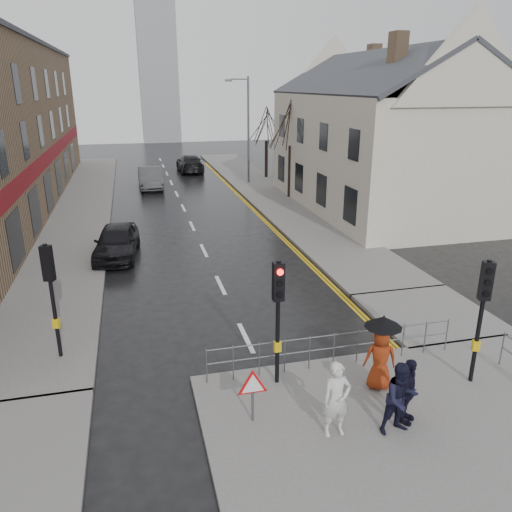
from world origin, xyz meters
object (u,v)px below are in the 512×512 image
pedestrian_d (407,391)px  car_parked (117,241)px  car_mid (150,178)px  pedestrian_a (337,400)px  pedestrian_b (401,399)px  pedestrian_with_umbrella (381,349)px

pedestrian_d → car_parked: size_ratio=0.36×
car_parked → car_mid: size_ratio=0.93×
pedestrian_d → car_mid: 30.46m
car_mid → pedestrian_a: bearing=-86.2°
pedestrian_b → car_parked: pedestrian_b is taller
pedestrian_with_umbrella → pedestrian_d: 1.45m
pedestrian_d → car_parked: 15.57m
pedestrian_with_umbrella → car_mid: bearing=98.7°
pedestrian_a → pedestrian_b: (1.41, -0.28, -0.03)m
car_parked → pedestrian_with_umbrella: bearing=-55.4°
pedestrian_d → car_mid: (-4.34, 30.15, -0.16)m
car_parked → car_mid: 16.22m
pedestrian_a → car_parked: (-4.88, 14.10, -0.27)m
pedestrian_with_umbrella → pedestrian_d: size_ratio=1.24×
pedestrian_a → pedestrian_with_umbrella: pedestrian_with_umbrella is taller
pedestrian_a → pedestrian_with_umbrella: size_ratio=0.88×
pedestrian_b → pedestrian_with_umbrella: 1.76m
car_parked → pedestrian_b: bearing=-59.5°
pedestrian_b → car_parked: bearing=109.1°
pedestrian_d → car_parked: pedestrian_d is taller
pedestrian_with_umbrella → car_parked: pedestrian_with_umbrella is taller
pedestrian_with_umbrella → pedestrian_b: bearing=-102.7°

